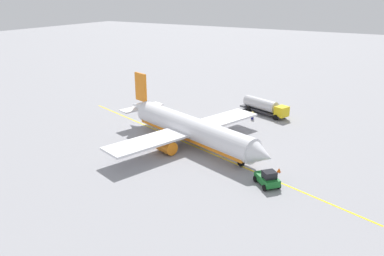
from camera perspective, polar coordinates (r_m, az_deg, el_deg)
name	(u,v)px	position (r m, az deg, el deg)	size (l,w,h in m)	color
ground_plane	(192,145)	(63.49, 0.00, -2.55)	(400.00, 400.00, 0.00)	#939399
airplane	(190,129)	(62.85, -0.29, -0.12)	(32.82, 29.70, 9.82)	white
fuel_tanker	(264,106)	(80.26, 10.63, 3.20)	(11.23, 6.10, 3.15)	#2D2D33
pushback_tug	(267,178)	(51.37, 11.07, -7.31)	(4.07, 3.97, 2.20)	#196B28
refueling_worker	(252,115)	(76.90, 8.90, 1.86)	(0.62, 0.53, 1.71)	navy
safety_cone_nose	(279,170)	(55.64, 12.71, -6.05)	(0.56, 0.56, 0.62)	#F2590F
taxi_line_marking	(192,145)	(63.49, 0.00, -2.55)	(62.05, 0.30, 0.01)	yellow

